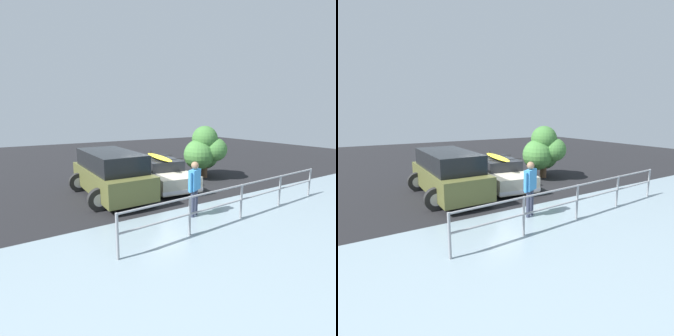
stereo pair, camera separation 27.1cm
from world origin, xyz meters
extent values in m
cube|color=black|center=(0.00, 0.00, -0.01)|extent=(44.00, 44.00, 0.02)
cube|color=#B7B29E|center=(-0.50, -0.53, 0.49)|extent=(2.31, 4.66, 0.63)
cube|color=#23262B|center=(-0.52, -0.70, 1.03)|extent=(1.82, 2.32, 0.45)
cube|color=silver|center=(-0.23, 1.65, 0.30)|extent=(1.81, 0.32, 0.14)
cube|color=silver|center=(-0.77, -2.70, 0.30)|extent=(1.81, 0.32, 0.14)
cylinder|color=black|center=(-1.23, 0.96, 0.32)|extent=(0.65, 0.18, 0.65)
cylinder|color=#B7B7BC|center=(-1.23, 0.96, 0.32)|extent=(0.36, 0.19, 0.36)
cylinder|color=black|center=(0.57, 0.74, 0.32)|extent=(0.65, 0.18, 0.65)
cylinder|color=#B7B7BC|center=(0.57, 0.74, 0.32)|extent=(0.36, 0.19, 0.36)
cylinder|color=black|center=(-1.57, -1.79, 0.32)|extent=(0.65, 0.18, 0.65)
cylinder|color=#B7B7BC|center=(-1.57, -1.79, 0.32)|extent=(0.36, 0.19, 0.36)
cylinder|color=black|center=(0.23, -2.01, 0.32)|extent=(0.65, 0.18, 0.65)
cylinder|color=#B7B7BC|center=(0.23, -2.01, 0.32)|extent=(0.36, 0.19, 0.36)
cylinder|color=black|center=(-0.45, -0.12, 1.30)|extent=(1.86, 0.26, 0.03)
cylinder|color=black|center=(-0.59, -1.29, 1.30)|extent=(1.86, 0.26, 0.03)
ellipsoid|color=yellow|center=(-0.44, -0.63, 1.36)|extent=(0.89, 2.82, 0.09)
cone|color=black|center=(-0.60, -1.74, 1.47)|extent=(0.10, 0.10, 0.14)
cube|color=brown|center=(2.07, -0.20, 0.71)|extent=(1.93, 4.72, 0.89)
cube|color=black|center=(2.07, -0.20, 1.50)|extent=(1.77, 3.69, 0.70)
cylinder|color=black|center=(2.09, -2.66, 0.81)|extent=(0.73, 0.19, 0.73)
cylinder|color=black|center=(1.09, 1.20, 0.41)|extent=(0.81, 0.22, 0.81)
cylinder|color=#B7B7BC|center=(1.09, 1.20, 0.41)|extent=(0.45, 0.23, 0.45)
cylinder|color=black|center=(3.03, 1.22, 0.41)|extent=(0.81, 0.22, 0.81)
cylinder|color=#B7B7BC|center=(3.03, 1.22, 0.41)|extent=(0.45, 0.23, 0.45)
cylinder|color=black|center=(1.11, -1.62, 0.41)|extent=(0.81, 0.22, 0.81)
cylinder|color=#B7B7BC|center=(1.11, -1.62, 0.41)|extent=(0.45, 0.23, 0.45)
cylinder|color=black|center=(3.05, -1.61, 0.41)|extent=(0.81, 0.22, 0.81)
cylinder|color=#B7B7BC|center=(3.05, -1.61, 0.41)|extent=(0.45, 0.23, 0.45)
cylinder|color=#33384C|center=(0.40, 3.28, 0.45)|extent=(0.13, 0.13, 0.90)
cylinder|color=#33384C|center=(0.62, 3.39, 0.45)|extent=(0.13, 0.13, 0.90)
cube|color=#3D8ED1|center=(0.51, 3.33, 1.24)|extent=(0.56, 0.43, 0.67)
sphere|color=#9E7556|center=(0.51, 3.33, 1.71)|extent=(0.24, 0.24, 0.24)
cylinder|color=#3D8ED1|center=(0.23, 3.19, 1.21)|extent=(0.09, 0.09, 0.64)
cylinder|color=#3D8ED1|center=(0.78, 3.48, 1.21)|extent=(0.09, 0.09, 0.64)
cylinder|color=gray|center=(-4.93, 4.04, 0.57)|extent=(0.07, 0.07, 1.14)
cylinder|color=gray|center=(-2.79, 4.17, 0.57)|extent=(0.07, 0.07, 1.14)
cylinder|color=gray|center=(-0.64, 4.30, 0.57)|extent=(0.07, 0.07, 1.14)
cylinder|color=gray|center=(1.50, 4.43, 0.57)|extent=(0.07, 0.07, 1.14)
cylinder|color=gray|center=(3.64, 4.56, 0.57)|extent=(0.07, 0.07, 1.14)
cylinder|color=gray|center=(-0.64, 4.30, 1.11)|extent=(8.57, 0.57, 0.06)
cylinder|color=gray|center=(-0.64, 4.30, 0.63)|extent=(8.57, 0.57, 0.06)
cylinder|color=brown|center=(-3.29, -0.76, 0.30)|extent=(0.35, 0.35, 0.60)
sphere|color=#427A38|center=(-3.77, -1.33, 1.08)|extent=(1.53, 1.53, 1.53)
sphere|color=#427A38|center=(-3.38, -0.88, 2.05)|extent=(1.37, 1.37, 1.37)
sphere|color=#427A38|center=(-2.72, -0.52, 1.31)|extent=(1.55, 1.55, 1.55)
sphere|color=#427A38|center=(-3.43, -0.08, 1.56)|extent=(1.18, 1.18, 1.18)
sphere|color=#427A38|center=(-3.04, -0.43, 2.12)|extent=(1.21, 1.21, 1.21)
camera|label=1|loc=(5.57, 9.86, 3.29)|focal=28.00mm
camera|label=2|loc=(5.34, 10.00, 3.29)|focal=28.00mm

